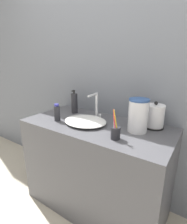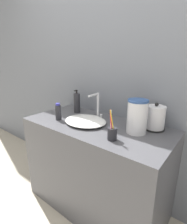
{
  "view_description": "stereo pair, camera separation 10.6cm",
  "coord_description": "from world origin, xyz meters",
  "px_view_note": "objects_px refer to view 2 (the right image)",
  "views": [
    {
      "loc": [
        0.73,
        -0.83,
        1.35
      ],
      "look_at": [
        -0.03,
        0.3,
        0.92
      ],
      "focal_mm": 28.0,
      "sensor_mm": 36.0,
      "label": 1
    },
    {
      "loc": [
        0.82,
        -0.77,
        1.35
      ],
      "look_at": [
        -0.03,
        0.3,
        0.92
      ],
      "focal_mm": 28.0,
      "sensor_mm": 36.0,
      "label": 2
    }
  ],
  "objects_px": {
    "water_pitcher": "(137,117)",
    "shampoo_bottle": "(58,112)",
    "lotion_bottle": "(77,103)",
    "faucet": "(97,105)",
    "toothbrush_cup": "(112,133)",
    "electric_kettle": "(155,119)"
  },
  "relations": [
    {
      "from": "toothbrush_cup",
      "to": "shampoo_bottle",
      "type": "xyz_separation_m",
      "value": [
        -0.58,
        0.04,
        0.02
      ]
    },
    {
      "from": "faucet",
      "to": "water_pitcher",
      "type": "xyz_separation_m",
      "value": [
        0.41,
        -0.07,
        -0.0
      ]
    },
    {
      "from": "faucet",
      "to": "shampoo_bottle",
      "type": "xyz_separation_m",
      "value": [
        -0.24,
        -0.24,
        -0.06
      ]
    },
    {
      "from": "faucet",
      "to": "toothbrush_cup",
      "type": "distance_m",
      "value": 0.45
    },
    {
      "from": "electric_kettle",
      "to": "shampoo_bottle",
      "type": "distance_m",
      "value": 0.8
    },
    {
      "from": "shampoo_bottle",
      "to": "water_pitcher",
      "type": "bearing_deg",
      "value": 14.53
    },
    {
      "from": "toothbrush_cup",
      "to": "water_pitcher",
      "type": "distance_m",
      "value": 0.23
    },
    {
      "from": "lotion_bottle",
      "to": "shampoo_bottle",
      "type": "height_order",
      "value": "lotion_bottle"
    },
    {
      "from": "electric_kettle",
      "to": "water_pitcher",
      "type": "xyz_separation_m",
      "value": [
        -0.08,
        -0.14,
        0.04
      ]
    },
    {
      "from": "electric_kettle",
      "to": "lotion_bottle",
      "type": "distance_m",
      "value": 0.76
    },
    {
      "from": "water_pitcher",
      "to": "shampoo_bottle",
      "type": "bearing_deg",
      "value": -165.47
    },
    {
      "from": "shampoo_bottle",
      "to": "water_pitcher",
      "type": "relative_size",
      "value": 0.61
    },
    {
      "from": "electric_kettle",
      "to": "water_pitcher",
      "type": "bearing_deg",
      "value": -120.04
    },
    {
      "from": "toothbrush_cup",
      "to": "water_pitcher",
      "type": "xyz_separation_m",
      "value": [
        0.07,
        0.21,
        0.08
      ]
    },
    {
      "from": "faucet",
      "to": "lotion_bottle",
      "type": "bearing_deg",
      "value": 176.73
    },
    {
      "from": "lotion_bottle",
      "to": "water_pitcher",
      "type": "xyz_separation_m",
      "value": [
        0.68,
        -0.09,
        0.03
      ]
    },
    {
      "from": "shampoo_bottle",
      "to": "toothbrush_cup",
      "type": "bearing_deg",
      "value": -3.83
    },
    {
      "from": "electric_kettle",
      "to": "toothbrush_cup",
      "type": "distance_m",
      "value": 0.39
    },
    {
      "from": "lotion_bottle",
      "to": "water_pitcher",
      "type": "relative_size",
      "value": 0.92
    },
    {
      "from": "lotion_bottle",
      "to": "faucet",
      "type": "bearing_deg",
      "value": -3.27
    },
    {
      "from": "electric_kettle",
      "to": "water_pitcher",
      "type": "distance_m",
      "value": 0.17
    },
    {
      "from": "electric_kettle",
      "to": "lotion_bottle",
      "type": "height_order",
      "value": "lotion_bottle"
    }
  ]
}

